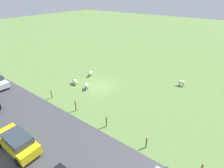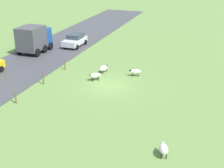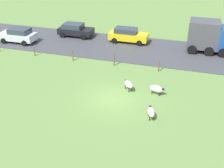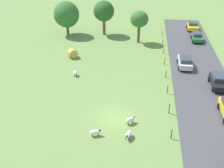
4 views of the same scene
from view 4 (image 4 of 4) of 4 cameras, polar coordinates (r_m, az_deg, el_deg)
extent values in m
plane|color=#6B8E47|center=(30.11, 0.61, -7.23)|extent=(160.00, 160.00, 0.00)
cube|color=#47474C|center=(31.02, 21.28, -8.30)|extent=(8.00, 80.00, 0.06)
ellipsoid|color=silver|center=(29.01, 3.90, -7.59)|extent=(1.15, 1.11, 0.49)
ellipsoid|color=brown|center=(29.21, 4.72, -7.05)|extent=(0.31, 0.31, 0.20)
cylinder|color=#2D2823|center=(29.47, 4.18, -7.82)|extent=(0.07, 0.07, 0.37)
cylinder|color=#2D2823|center=(29.31, 4.51, -8.08)|extent=(0.07, 0.07, 0.37)
cylinder|color=#2D2823|center=(29.16, 3.23, -8.24)|extent=(0.07, 0.07, 0.37)
cylinder|color=#2D2823|center=(29.00, 3.56, -8.51)|extent=(0.07, 0.07, 0.37)
ellipsoid|color=white|center=(27.25, 3.59, -10.60)|extent=(0.84, 1.25, 0.56)
ellipsoid|color=black|center=(26.77, 3.19, -11.10)|extent=(0.24, 0.30, 0.20)
cylinder|color=#2D2823|center=(27.21, 3.64, -11.64)|extent=(0.07, 0.07, 0.28)
cylinder|color=#2D2823|center=(27.29, 3.02, -11.48)|extent=(0.07, 0.07, 0.28)
cylinder|color=#2D2823|center=(27.67, 4.09, -10.84)|extent=(0.07, 0.07, 0.28)
cylinder|color=#2D2823|center=(27.74, 3.49, -10.69)|extent=(0.07, 0.07, 0.28)
ellipsoid|color=silver|center=(38.73, -7.89, 2.45)|extent=(0.82, 1.07, 0.55)
ellipsoid|color=silver|center=(38.28, -7.85, 2.32)|extent=(0.25, 0.30, 0.20)
cylinder|color=#2D2823|center=(38.68, -7.60, 1.81)|extent=(0.07, 0.07, 0.33)
cylinder|color=#2D2823|center=(38.67, -8.05, 1.77)|extent=(0.07, 0.07, 0.33)
cylinder|color=#2D2823|center=(39.14, -7.66, 2.16)|extent=(0.07, 0.07, 0.33)
cylinder|color=#2D2823|center=(39.13, -8.10, 2.12)|extent=(0.07, 0.07, 0.33)
ellipsoid|color=white|center=(27.47, -3.67, -10.20)|extent=(1.18, 0.77, 0.47)
ellipsoid|color=black|center=(27.45, -2.59, -9.92)|extent=(0.30, 0.25, 0.20)
cylinder|color=#2D2823|center=(27.81, -3.06, -10.50)|extent=(0.07, 0.07, 0.32)
cylinder|color=#2D2823|center=(27.61, -2.99, -10.84)|extent=(0.07, 0.07, 0.32)
cylinder|color=#2D2823|center=(27.77, -4.30, -10.62)|extent=(0.07, 0.07, 0.32)
cylinder|color=#2D2823|center=(27.57, -4.24, -10.96)|extent=(0.07, 0.07, 0.32)
cylinder|color=tan|center=(44.62, -8.43, 6.48)|extent=(1.81, 1.74, 1.46)
cylinder|color=brown|center=(54.66, -1.71, 12.17)|extent=(0.57, 0.57, 3.25)
ellipsoid|color=#285B23|center=(53.80, -1.76, 15.34)|extent=(4.03, 4.03, 3.99)
cylinder|color=brown|center=(55.31, -9.45, 11.45)|extent=(0.50, 0.50, 2.25)
ellipsoid|color=#336B2D|center=(54.46, -9.72, 14.46)|extent=(4.95, 4.95, 5.05)
cylinder|color=brown|center=(50.63, 5.72, 10.64)|extent=(0.51, 0.51, 3.33)
ellipsoid|color=#336B2D|center=(49.80, 5.88, 13.65)|extent=(3.25, 3.25, 2.94)
cylinder|color=brown|center=(27.72, 12.62, -10.41)|extent=(0.12, 0.12, 1.12)
cylinder|color=brown|center=(31.13, 12.16, -5.15)|extent=(0.12, 0.12, 1.30)
cylinder|color=brown|center=(34.82, 11.77, -1.16)|extent=(0.12, 0.12, 1.18)
cylinder|color=brown|center=(38.66, 11.46, 2.05)|extent=(0.12, 0.12, 1.06)
cylinder|color=brown|center=(42.55, 11.22, 4.80)|extent=(0.12, 0.12, 1.14)
cylinder|color=brown|center=(46.55, 11.01, 6.99)|extent=(0.12, 0.12, 1.06)
cylinder|color=brown|center=(50.60, 10.84, 8.86)|extent=(0.12, 0.12, 1.04)
cylinder|color=brown|center=(54.67, 10.70, 10.55)|extent=(0.12, 0.12, 1.21)
cube|color=yellow|center=(59.95, 16.83, 11.65)|extent=(1.96, 4.05, 0.74)
cube|color=#333D47|center=(60.06, 16.89, 12.33)|extent=(1.73, 2.22, 0.56)
cylinder|color=black|center=(58.99, 17.89, 10.82)|extent=(0.22, 0.64, 0.64)
cylinder|color=black|center=(58.67, 15.98, 11.01)|extent=(0.22, 0.64, 0.64)
cylinder|color=black|center=(61.46, 17.55, 11.61)|extent=(0.22, 0.64, 0.64)
cylinder|color=black|center=(61.16, 15.70, 11.79)|extent=(0.22, 0.64, 0.64)
cube|color=black|center=(38.21, 21.90, 0.35)|extent=(1.93, 4.22, 0.70)
cube|color=#333D47|center=(38.20, 21.98, 1.41)|extent=(1.70, 2.32, 0.56)
cylinder|color=black|center=(36.96, 20.78, -1.05)|extent=(0.22, 0.64, 0.64)
cylinder|color=black|center=(39.79, 22.75, 0.78)|extent=(0.22, 0.64, 0.64)
cylinder|color=black|center=(39.30, 20.05, 0.98)|extent=(0.22, 0.64, 0.64)
cube|color=#237238|center=(53.80, 17.71, 9.44)|extent=(1.73, 3.97, 0.64)
cube|color=#333D47|center=(53.89, 17.76, 10.15)|extent=(1.53, 2.18, 0.56)
cylinder|color=black|center=(52.87, 18.78, 8.55)|extent=(0.22, 0.64, 0.64)
cylinder|color=black|center=(52.56, 16.91, 8.72)|extent=(0.22, 0.64, 0.64)
cylinder|color=black|center=(55.26, 18.37, 9.51)|extent=(0.22, 0.64, 0.64)
cylinder|color=black|center=(54.96, 16.57, 9.68)|extent=(0.22, 0.64, 0.64)
cube|color=silver|center=(42.37, 15.32, 4.47)|extent=(1.89, 4.21, 0.78)
cube|color=#333D47|center=(41.82, 15.48, 5.12)|extent=(1.66, 2.31, 0.56)
cylinder|color=black|center=(43.64, 13.84, 4.87)|extent=(0.22, 0.64, 0.64)
cylinder|color=black|center=(43.91, 16.29, 4.67)|extent=(0.22, 0.64, 0.64)
cylinder|color=black|center=(41.18, 14.14, 3.28)|extent=(0.22, 0.64, 0.64)
cylinder|color=black|center=(41.46, 16.73, 3.09)|extent=(0.22, 0.64, 0.64)
cylinder|color=black|center=(33.75, 21.88, -4.38)|extent=(0.22, 0.64, 0.64)
camera|label=1|loc=(41.34, 28.30, 17.91)|focal=28.43mm
camera|label=2|loc=(51.10, -6.74, 22.23)|focal=49.98mm
camera|label=3|loc=(28.76, -40.82, 9.88)|focal=45.73mm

